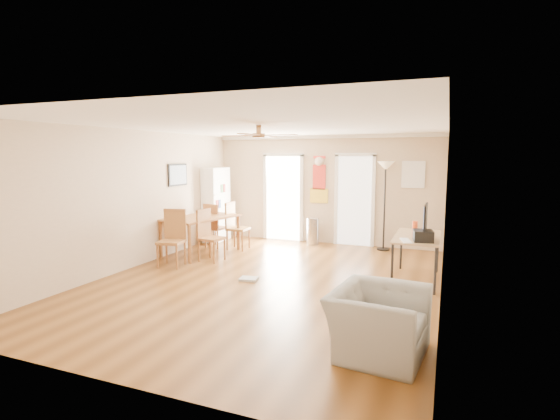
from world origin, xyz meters
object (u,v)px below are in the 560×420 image
at_px(trash_can, 313,231).
at_px(printer, 423,236).
at_px(dining_chair_near, 171,239).
at_px(dining_chair_far, 216,225).
at_px(wastebasket_a, 350,300).
at_px(dining_chair_right_a, 238,226).
at_px(torchiere_lamp, 385,206).
at_px(dining_table, 201,235).
at_px(armchair, 378,322).
at_px(dining_chair_right_b, 212,236).
at_px(bookshelf, 216,205).
at_px(computer_desk, 416,258).

xyz_separation_m(trash_can, printer, (2.63, -2.64, 0.54)).
bearing_deg(dining_chair_near, dining_chair_far, 81.31).
bearing_deg(trash_can, wastebasket_a, -66.00).
height_order(dining_chair_right_a, torchiere_lamp, torchiere_lamp).
height_order(dining_table, armchair, dining_table).
bearing_deg(dining_chair_right_b, printer, -89.20).
bearing_deg(bookshelf, torchiere_lamp, -5.55).
relative_size(dining_chair_far, armchair, 0.95).
bearing_deg(wastebasket_a, computer_desk, 67.43).
relative_size(trash_can, wastebasket_a, 2.23).
height_order(bookshelf, armchair, bookshelf).
bearing_deg(dining_chair_near, torchiere_lamp, 28.18).
bearing_deg(dining_chair_right_b, dining_chair_near, 148.98).
xyz_separation_m(dining_table, torchiere_lamp, (3.63, 1.82, 0.59)).
relative_size(dining_chair_right_b, dining_chair_far, 1.02).
height_order(dining_chair_right_a, printer, dining_chair_right_a).
xyz_separation_m(trash_can, armchair, (2.33, -5.15, 0.03)).
relative_size(dining_chair_right_a, dining_chair_right_b, 1.03).
relative_size(dining_table, torchiere_lamp, 0.81).
bearing_deg(computer_desk, dining_chair_right_b, -178.60).
height_order(dining_chair_far, armchair, dining_chair_far).
distance_m(dining_table, dining_chair_right_a, 0.89).
distance_m(dining_chair_right_a, armchair, 5.50).
relative_size(dining_chair_far, trash_can, 1.59).
distance_m(computer_desk, wastebasket_a, 1.95).
xyz_separation_m(computer_desk, printer, (0.11, -0.44, 0.47)).
bearing_deg(armchair, dining_chair_right_b, 59.26).
bearing_deg(dining_chair_right_b, armchair, -121.60).
height_order(dining_chair_right_b, printer, dining_chair_right_b).
bearing_deg(printer, dining_chair_far, 152.15).
bearing_deg(bookshelf, computer_desk, -31.68).
bearing_deg(dining_chair_near, armchair, -38.65).
height_order(bookshelf, dining_chair_right_b, bookshelf).
bearing_deg(dining_table, computer_desk, -4.86).
bearing_deg(wastebasket_a, dining_chair_far, 142.70).
bearing_deg(trash_can, computer_desk, -41.17).
height_order(bookshelf, torchiere_lamp, torchiere_lamp).
height_order(dining_chair_right_a, armchair, dining_chair_right_a).
xyz_separation_m(dining_chair_right_a, torchiere_lamp, (3.08, 1.13, 0.47)).
relative_size(dining_chair_far, torchiere_lamp, 0.51).
distance_m(dining_table, dining_chair_far, 0.72).
relative_size(dining_chair_right_a, dining_chair_near, 0.98).
height_order(computer_desk, wastebasket_a, computer_desk).
bearing_deg(torchiere_lamp, wastebasket_a, -88.39).
bearing_deg(trash_can, dining_chair_far, -151.04).
distance_m(bookshelf, dining_chair_right_b, 2.09).
height_order(dining_table, dining_chair_near, dining_chair_near).
bearing_deg(dining_chair_far, bookshelf, -50.46).
distance_m(torchiere_lamp, wastebasket_a, 4.08).
relative_size(trash_can, torchiere_lamp, 0.32).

